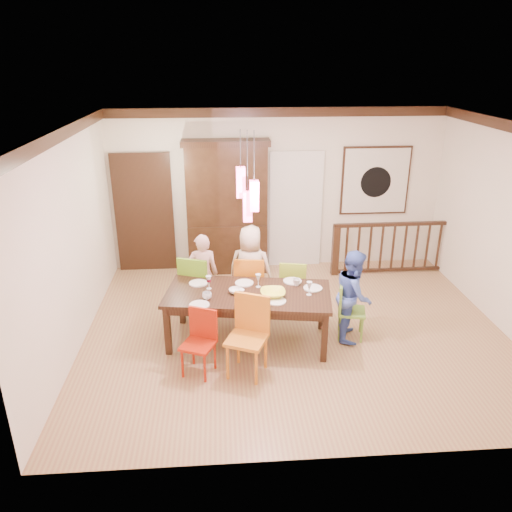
{
  "coord_description": "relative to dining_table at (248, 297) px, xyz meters",
  "views": [
    {
      "loc": [
        -1.03,
        -6.28,
        3.72
      ],
      "look_at": [
        -0.56,
        0.11,
        1.14
      ],
      "focal_mm": 35.0,
      "sensor_mm": 36.0,
      "label": 1
    }
  ],
  "objects": [
    {
      "name": "small_bowl",
      "position": [
        -0.17,
        -0.01,
        0.11
      ],
      "size": [
        0.25,
        0.25,
        0.06
      ],
      "primitive_type": "imported",
      "rotation": [
        0.0,
        0.0,
        -0.42
      ],
      "color": "white",
      "rests_on": "dining_table"
    },
    {
      "name": "floor",
      "position": [
        0.69,
        0.23,
        -0.67
      ],
      "size": [
        6.0,
        6.0,
        0.0
      ],
      "primitive_type": "plane",
      "color": "#A06E4D",
      "rests_on": "ground"
    },
    {
      "name": "plate_end_right",
      "position": [
        0.89,
        0.05,
        0.09
      ],
      "size": [
        0.26,
        0.26,
        0.01
      ],
      "primitive_type": "cylinder",
      "color": "white",
      "rests_on": "dining_table"
    },
    {
      "name": "plate_far_left",
      "position": [
        -0.68,
        0.32,
        0.09
      ],
      "size": [
        0.26,
        0.26,
        0.01
      ],
      "primitive_type": "cylinder",
      "color": "white",
      "rests_on": "dining_table"
    },
    {
      "name": "chair_near_left",
      "position": [
        -0.66,
        -0.72,
        -0.2
      ],
      "size": [
        0.49,
        0.49,
        0.83
      ],
      "rotation": [
        0.0,
        0.0,
        -0.41
      ],
      "color": "#A61F0A",
      "rests_on": "floor"
    },
    {
      "name": "plate_near_left",
      "position": [
        -0.65,
        -0.34,
        0.09
      ],
      "size": [
        0.26,
        0.26,
        0.01
      ],
      "primitive_type": "cylinder",
      "color": "white",
      "rests_on": "dining_table"
    },
    {
      "name": "chair_far_left",
      "position": [
        -0.7,
        0.78,
        -0.09
      ],
      "size": [
        0.58,
        0.58,
        1.01
      ],
      "rotation": [
        0.0,
        0.0,
        2.79
      ],
      "color": "#67A81F",
      "rests_on": "floor"
    },
    {
      "name": "dining_table",
      "position": [
        0.0,
        0.0,
        0.0
      ],
      "size": [
        2.35,
        1.34,
        0.75
      ],
      "rotation": [
        0.0,
        0.0,
        -0.16
      ],
      "color": "black",
      "rests_on": "floor"
    },
    {
      "name": "china_hutch",
      "position": [
        -0.22,
        2.53,
        0.53
      ],
      "size": [
        1.52,
        0.46,
        2.39
      ],
      "color": "black",
      "rests_on": "floor"
    },
    {
      "name": "serving_bowl",
      "position": [
        0.32,
        -0.14,
        0.12
      ],
      "size": [
        0.34,
        0.34,
        0.08
      ],
      "primitive_type": "imported",
      "rotation": [
        0.0,
        0.0,
        -0.03
      ],
      "color": "#EDF044",
      "rests_on": "dining_table"
    },
    {
      "name": "wall_back",
      "position": [
        0.69,
        2.73,
        0.78
      ],
      "size": [
        6.0,
        0.0,
        6.0
      ],
      "primitive_type": "plane",
      "rotation": [
        1.57,
        0.0,
        0.0
      ],
      "color": "silver",
      "rests_on": "floor"
    },
    {
      "name": "wall_left",
      "position": [
        -2.31,
        0.23,
        0.78
      ],
      "size": [
        0.0,
        5.0,
        5.0
      ],
      "primitive_type": "plane",
      "rotation": [
        1.57,
        0.0,
        1.57
      ],
      "color": "silver",
      "rests_on": "floor"
    },
    {
      "name": "chair_far_right",
      "position": [
        0.74,
        0.79,
        -0.16
      ],
      "size": [
        0.47,
        0.47,
        0.89
      ],
      "rotation": [
        0.0,
        0.0,
        2.93
      ],
      "color": "#93B729",
      "rests_on": "floor"
    },
    {
      "name": "chair_near_mid",
      "position": [
        -0.06,
        -0.78,
        -0.09
      ],
      "size": [
        0.6,
        0.6,
        1.01
      ],
      "rotation": [
        0.0,
        0.0,
        -0.41
      ],
      "color": "orange",
      "rests_on": "floor"
    },
    {
      "name": "person_far_mid",
      "position": [
        0.09,
        0.91,
        0.02
      ],
      "size": [
        0.76,
        0.59,
        1.38
      ],
      "primitive_type": "imported",
      "rotation": [
        0.0,
        0.0,
        2.9
      ],
      "color": "beige",
      "rests_on": "floor"
    },
    {
      "name": "crown_molding",
      "position": [
        0.69,
        0.23,
        2.15
      ],
      "size": [
        6.0,
        5.0,
        0.16
      ],
      "primitive_type": null,
      "color": "black",
      "rests_on": "wall_back"
    },
    {
      "name": "chair_far_mid",
      "position": [
        0.07,
        0.78,
        -0.11
      ],
      "size": [
        0.49,
        0.49,
        0.98
      ],
      "rotation": [
        0.0,
        0.0,
        3.02
      ],
      "color": "#CA6A12",
      "rests_on": "floor"
    },
    {
      "name": "cup_left",
      "position": [
        -0.55,
        -0.17,
        0.13
      ],
      "size": [
        0.15,
        0.15,
        0.1
      ],
      "primitive_type": "imported",
      "rotation": [
        0.0,
        0.0,
        -0.26
      ],
      "color": "silver",
      "rests_on": "dining_table"
    },
    {
      "name": "wine_glass_b",
      "position": [
        0.15,
        0.15,
        0.17
      ],
      "size": [
        0.08,
        0.08,
        0.19
      ],
      "primitive_type": null,
      "color": "silver",
      "rests_on": "dining_table"
    },
    {
      "name": "wine_glass_a",
      "position": [
        -0.53,
        0.15,
        0.17
      ],
      "size": [
        0.08,
        0.08,
        0.19
      ],
      "primitive_type": null,
      "color": "#590C19",
      "rests_on": "dining_table"
    },
    {
      "name": "wall_right",
      "position": [
        3.69,
        0.23,
        0.78
      ],
      "size": [
        0.0,
        5.0,
        5.0
      ],
      "primitive_type": "plane",
      "rotation": [
        1.57,
        0.0,
        -1.57
      ],
      "color": "silver",
      "rests_on": "floor"
    },
    {
      "name": "wine_glass_c",
      "position": [
        -0.1,
        -0.31,
        0.17
      ],
      "size": [
        0.08,
        0.08,
        0.19
      ],
      "primitive_type": null,
      "color": "#590C19",
      "rests_on": "dining_table"
    },
    {
      "name": "wine_glass_d",
      "position": [
        0.81,
        -0.14,
        0.17
      ],
      "size": [
        0.08,
        0.08,
        0.19
      ],
      "primitive_type": null,
      "color": "silver",
      "rests_on": "dining_table"
    },
    {
      "name": "person_far_left",
      "position": [
        -0.64,
        0.88,
        -0.03
      ],
      "size": [
        0.48,
        0.33,
        1.28
      ],
      "primitive_type": "imported",
      "rotation": [
        0.0,
        0.0,
        3.19
      ],
      "color": "#FDC2C0",
      "rests_on": "floor"
    },
    {
      "name": "cup_right",
      "position": [
        0.68,
        0.16,
        0.13
      ],
      "size": [
        0.11,
        0.11,
        0.1
      ],
      "primitive_type": "imported",
      "rotation": [
        0.0,
        0.0,
        -0.0
      ],
      "color": "silver",
      "rests_on": "dining_table"
    },
    {
      "name": "ceiling",
      "position": [
        0.69,
        0.23,
        2.23
      ],
      "size": [
        6.0,
        6.0,
        0.0
      ],
      "primitive_type": "plane",
      "rotation": [
        3.14,
        0.0,
        0.0
      ],
      "color": "white",
      "rests_on": "wall_back"
    },
    {
      "name": "chair_end_right",
      "position": [
        1.45,
        0.0,
        -0.2
      ],
      "size": [
        0.45,
        0.45,
        0.82
      ],
      "rotation": [
        0.0,
        0.0,
        1.35
      ],
      "color": "#6B9F32",
      "rests_on": "floor"
    },
    {
      "name": "pendant_cluster",
      "position": [
        0.0,
        -0.0,
        1.44
      ],
      "size": [
        0.27,
        0.21,
        1.14
      ],
      "color": "#FF4C87",
      "rests_on": "ceiling"
    },
    {
      "name": "white_doorway",
      "position": [
        1.04,
        2.7,
        0.38
      ],
      "size": [
        0.97,
        0.05,
        2.22
      ],
      "primitive_type": "cube",
      "color": "silver",
      "rests_on": "wall_back"
    },
    {
      "name": "plate_far_mid",
      "position": [
        -0.04,
        0.28,
        0.09
      ],
      "size": [
        0.26,
        0.26,
        0.01
      ],
      "primitive_type": "cylinder",
      "color": "white",
      "rests_on": "dining_table"
    },
    {
      "name": "napkin",
      "position": [
        -0.09,
        -0.38,
        0.09
      ],
      "size": [
        0.18,
        0.14,
        0.01
      ],
      "primitive_type": "cube",
      "color": "#D83359",
      "rests_on": "dining_table"
    },
    {
      "name": "panel_door",
      "position": [
        -1.71,
        2.68,
        0.38
      ],
      "size": [
        1.04,
        0.07,
        2.24
      ],
      "primitive_type": "cube",
      "color": "black",
      "rests_on": "wall_back"
    },
    {
      "name": "plate_far_right",
      "position": [
        0.65,
        0.29,
        0.09
      ],
      "size": [
        0.26,
        0.26,
        0.01
      ],
      "primitive_type": "cylinder",
      "color": "white",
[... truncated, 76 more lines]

